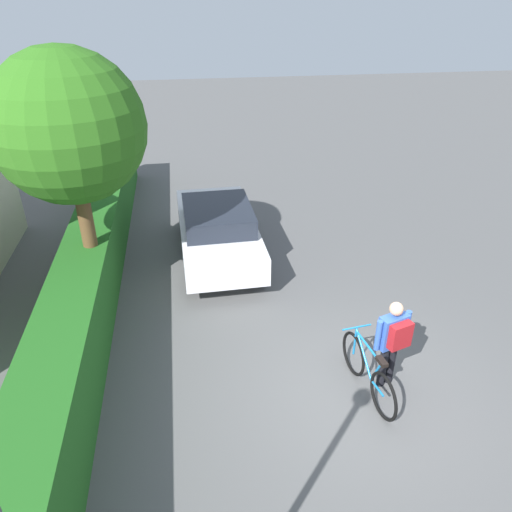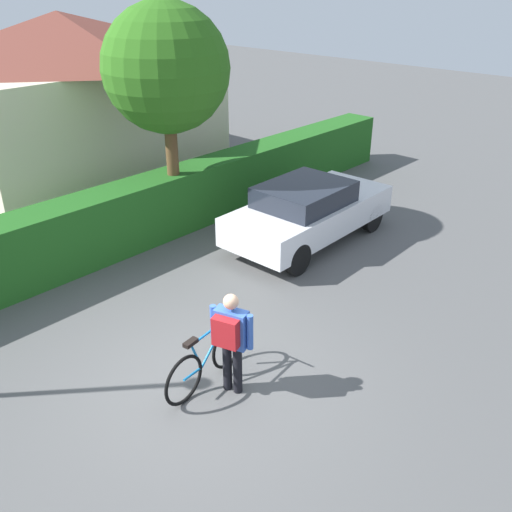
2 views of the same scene
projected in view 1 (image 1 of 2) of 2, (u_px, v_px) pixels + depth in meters
name	position (u px, v px, depth m)	size (l,w,h in m)	color
ground_plane	(360.00, 391.00, 7.80)	(60.00, 60.00, 0.00)	#535353
hedge_row	(59.00, 392.00, 6.84)	(21.57, 0.90, 1.38)	#1F5A1C
parked_car_near	(218.00, 229.00, 11.28)	(4.13, 1.80, 1.38)	silver
bicycle	(368.00, 372.00, 7.59)	(1.72, 0.50, 0.94)	black
person_rider	(393.00, 338.00, 7.47)	(0.45, 0.62, 1.58)	black
tree_kerbside	(69.00, 129.00, 8.13)	(2.62, 2.62, 4.93)	brown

